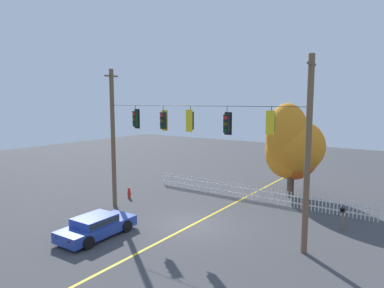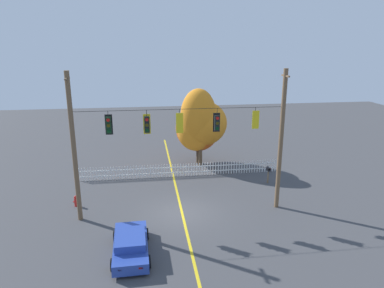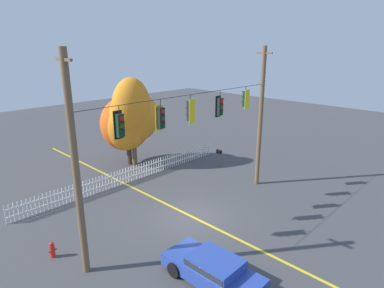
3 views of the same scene
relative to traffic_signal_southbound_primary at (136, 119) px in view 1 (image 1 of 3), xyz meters
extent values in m
plane|color=#424244|center=(4.28, -0.01, -5.98)|extent=(80.00, 80.00, 0.00)
cube|color=gold|center=(4.28, -0.01, -5.98)|extent=(0.16, 36.00, 0.01)
cylinder|color=brown|center=(-2.10, -0.01, -1.41)|extent=(0.28, 0.28, 9.15)
cylinder|color=brown|center=(10.66, -0.01, -1.41)|extent=(0.28, 0.28, 9.15)
cube|color=brown|center=(-2.10, -0.01, 2.71)|extent=(0.10, 1.10, 0.10)
cube|color=brown|center=(10.66, -0.01, 2.71)|extent=(0.10, 1.10, 0.10)
cylinder|color=black|center=(4.28, -0.01, 0.83)|extent=(12.56, 0.02, 0.02)
cylinder|color=black|center=(0.00, -0.01, 0.66)|extent=(0.03, 0.03, 0.35)
cube|color=black|center=(0.00, 0.12, 0.00)|extent=(0.43, 0.02, 1.22)
cube|color=black|center=(0.00, -0.01, 0.00)|extent=(0.30, 0.24, 0.98)
cylinder|color=red|center=(0.00, -0.14, 0.32)|extent=(0.20, 0.03, 0.20)
cube|color=black|center=(0.00, -0.19, 0.44)|extent=(0.22, 0.12, 0.06)
cylinder|color=#463B09|center=(0.00, -0.14, 0.00)|extent=(0.20, 0.03, 0.20)
cube|color=black|center=(0.00, -0.19, 0.11)|extent=(0.22, 0.12, 0.06)
cylinder|color=#073513|center=(0.00, -0.14, -0.33)|extent=(0.20, 0.03, 0.20)
cube|color=black|center=(0.00, -0.19, -0.22)|extent=(0.22, 0.12, 0.06)
cylinder|color=black|center=(2.23, -0.01, 0.64)|extent=(0.03, 0.03, 0.39)
cube|color=yellow|center=(2.23, 0.12, -0.04)|extent=(0.43, 0.02, 1.21)
cube|color=black|center=(2.23, -0.01, -0.04)|extent=(0.30, 0.24, 0.98)
cylinder|color=red|center=(2.23, -0.14, 0.29)|extent=(0.20, 0.03, 0.20)
cube|color=black|center=(2.23, -0.19, 0.40)|extent=(0.22, 0.12, 0.06)
cylinder|color=#463B09|center=(2.23, -0.14, -0.04)|extent=(0.20, 0.03, 0.20)
cube|color=black|center=(2.23, -0.19, 0.08)|extent=(0.22, 0.12, 0.06)
cylinder|color=#073513|center=(2.23, -0.14, -0.37)|extent=(0.20, 0.03, 0.20)
cube|color=black|center=(2.23, -0.19, -0.25)|extent=(0.22, 0.12, 0.06)
cylinder|color=black|center=(4.17, -0.01, 0.67)|extent=(0.03, 0.03, 0.32)
cube|color=yellow|center=(4.17, -0.14, 0.02)|extent=(0.43, 0.02, 1.23)
cube|color=black|center=(4.17, -0.01, 0.02)|extent=(0.30, 0.24, 0.99)
cylinder|color=red|center=(4.17, 0.13, 0.35)|extent=(0.20, 0.03, 0.20)
cube|color=black|center=(4.17, 0.17, 0.46)|extent=(0.22, 0.12, 0.06)
cylinder|color=#463B09|center=(4.17, 0.13, 0.02)|extent=(0.20, 0.03, 0.20)
cube|color=black|center=(4.17, 0.17, 0.13)|extent=(0.22, 0.12, 0.06)
cylinder|color=#073513|center=(4.17, 0.13, -0.32)|extent=(0.20, 0.03, 0.20)
cube|color=black|center=(4.17, 0.17, -0.20)|extent=(0.22, 0.12, 0.06)
cylinder|color=black|center=(6.48, -0.01, 0.62)|extent=(0.03, 0.03, 0.42)
cube|color=black|center=(6.48, 0.12, -0.07)|extent=(0.43, 0.02, 1.18)
cube|color=black|center=(6.48, -0.01, -0.07)|extent=(0.30, 0.24, 0.95)
cylinder|color=red|center=(6.48, -0.14, 0.25)|extent=(0.20, 0.03, 0.20)
cube|color=black|center=(6.48, -0.19, 0.37)|extent=(0.22, 0.12, 0.06)
cylinder|color=#463B09|center=(6.48, -0.14, -0.07)|extent=(0.20, 0.03, 0.20)
cube|color=black|center=(6.48, -0.19, 0.05)|extent=(0.22, 0.12, 0.06)
cylinder|color=#073513|center=(6.48, -0.14, -0.39)|extent=(0.20, 0.03, 0.20)
cube|color=black|center=(6.48, -0.19, -0.27)|extent=(0.22, 0.12, 0.06)
cylinder|color=black|center=(8.88, -0.01, 0.69)|extent=(0.03, 0.03, 0.29)
cube|color=yellow|center=(8.88, -0.14, 0.08)|extent=(0.43, 0.02, 1.14)
cube|color=black|center=(8.88, -0.01, 0.08)|extent=(0.30, 0.24, 0.92)
cylinder|color=red|center=(8.88, 0.13, 0.39)|extent=(0.20, 0.03, 0.20)
cube|color=black|center=(8.88, 0.17, 0.50)|extent=(0.22, 0.12, 0.06)
cylinder|color=#463B09|center=(8.88, 0.13, 0.08)|extent=(0.20, 0.03, 0.20)
cube|color=black|center=(8.88, 0.17, 0.20)|extent=(0.22, 0.12, 0.06)
cylinder|color=#073513|center=(8.88, 0.13, -0.22)|extent=(0.20, 0.03, 0.20)
cube|color=black|center=(8.88, 0.17, -0.11)|extent=(0.22, 0.12, 0.06)
cube|color=white|center=(-3.21, 6.52, -5.45)|extent=(0.06, 0.04, 1.07)
cube|color=white|center=(-2.99, 6.52, -5.45)|extent=(0.06, 0.04, 1.07)
cube|color=white|center=(-2.76, 6.52, -5.45)|extent=(0.06, 0.04, 1.07)
cube|color=white|center=(-2.54, 6.52, -5.45)|extent=(0.06, 0.04, 1.07)
cube|color=white|center=(-2.31, 6.52, -5.45)|extent=(0.06, 0.04, 1.07)
cube|color=white|center=(-2.09, 6.52, -5.45)|extent=(0.06, 0.04, 1.07)
cube|color=white|center=(-1.86, 6.52, -5.45)|extent=(0.06, 0.04, 1.07)
cube|color=white|center=(-1.63, 6.52, -5.45)|extent=(0.06, 0.04, 1.07)
cube|color=white|center=(-1.41, 6.52, -5.45)|extent=(0.06, 0.04, 1.07)
cube|color=white|center=(-1.18, 6.52, -5.45)|extent=(0.06, 0.04, 1.07)
cube|color=white|center=(-0.96, 6.52, -5.45)|extent=(0.06, 0.04, 1.07)
cube|color=white|center=(-0.73, 6.52, -5.45)|extent=(0.06, 0.04, 1.07)
cube|color=white|center=(-0.51, 6.52, -5.45)|extent=(0.06, 0.04, 1.07)
cube|color=white|center=(-0.28, 6.52, -5.45)|extent=(0.06, 0.04, 1.07)
cube|color=white|center=(-0.06, 6.52, -5.45)|extent=(0.06, 0.04, 1.07)
cube|color=white|center=(0.17, 6.52, -5.45)|extent=(0.06, 0.04, 1.07)
cube|color=white|center=(0.39, 6.52, -5.45)|extent=(0.06, 0.04, 1.07)
cube|color=white|center=(0.62, 6.52, -5.45)|extent=(0.06, 0.04, 1.07)
cube|color=white|center=(0.85, 6.52, -5.45)|extent=(0.06, 0.04, 1.07)
cube|color=white|center=(1.07, 6.52, -5.45)|extent=(0.06, 0.04, 1.07)
cube|color=white|center=(1.30, 6.52, -5.45)|extent=(0.06, 0.04, 1.07)
cube|color=white|center=(1.52, 6.52, -5.45)|extent=(0.06, 0.04, 1.07)
cube|color=white|center=(1.75, 6.52, -5.45)|extent=(0.06, 0.04, 1.07)
cube|color=white|center=(1.97, 6.52, -5.45)|extent=(0.06, 0.04, 1.07)
cube|color=white|center=(2.20, 6.52, -5.45)|extent=(0.06, 0.04, 1.07)
cube|color=white|center=(2.42, 6.52, -5.45)|extent=(0.06, 0.04, 1.07)
cube|color=white|center=(2.65, 6.52, -5.45)|extent=(0.06, 0.04, 1.07)
cube|color=white|center=(2.88, 6.52, -5.45)|extent=(0.06, 0.04, 1.07)
cube|color=white|center=(3.10, 6.52, -5.45)|extent=(0.06, 0.04, 1.07)
cube|color=white|center=(3.33, 6.52, -5.45)|extent=(0.06, 0.04, 1.07)
cube|color=white|center=(3.55, 6.52, -5.45)|extent=(0.06, 0.04, 1.07)
cube|color=white|center=(3.78, 6.52, -5.45)|extent=(0.06, 0.04, 1.07)
cube|color=white|center=(4.00, 6.52, -5.45)|extent=(0.06, 0.04, 1.07)
cube|color=white|center=(4.23, 6.52, -5.45)|extent=(0.06, 0.04, 1.07)
cube|color=white|center=(4.45, 6.52, -5.45)|extent=(0.06, 0.04, 1.07)
cube|color=white|center=(4.68, 6.52, -5.45)|extent=(0.06, 0.04, 1.07)
cube|color=white|center=(4.91, 6.52, -5.45)|extent=(0.06, 0.04, 1.07)
cube|color=white|center=(5.13, 6.52, -5.45)|extent=(0.06, 0.04, 1.07)
cube|color=white|center=(5.36, 6.52, -5.45)|extent=(0.06, 0.04, 1.07)
cube|color=white|center=(5.58, 6.52, -5.45)|extent=(0.06, 0.04, 1.07)
cube|color=white|center=(5.81, 6.52, -5.45)|extent=(0.06, 0.04, 1.07)
cube|color=white|center=(6.03, 6.52, -5.45)|extent=(0.06, 0.04, 1.07)
cube|color=white|center=(6.26, 6.52, -5.45)|extent=(0.06, 0.04, 1.07)
cube|color=white|center=(6.48, 6.52, -5.45)|extent=(0.06, 0.04, 1.07)
cube|color=white|center=(6.71, 6.52, -5.45)|extent=(0.06, 0.04, 1.07)
cube|color=white|center=(6.94, 6.52, -5.45)|extent=(0.06, 0.04, 1.07)
cube|color=white|center=(7.16, 6.52, -5.45)|extent=(0.06, 0.04, 1.07)
cube|color=white|center=(7.39, 6.52, -5.45)|extent=(0.06, 0.04, 1.07)
cube|color=white|center=(7.61, 6.52, -5.45)|extent=(0.06, 0.04, 1.07)
cube|color=white|center=(7.84, 6.52, -5.45)|extent=(0.06, 0.04, 1.07)
cube|color=white|center=(8.06, 6.52, -5.45)|extent=(0.06, 0.04, 1.07)
cube|color=white|center=(8.29, 6.52, -5.45)|extent=(0.06, 0.04, 1.07)
cube|color=white|center=(8.51, 6.52, -5.45)|extent=(0.06, 0.04, 1.07)
cube|color=white|center=(8.74, 6.52, -5.45)|extent=(0.06, 0.04, 1.07)
cube|color=white|center=(8.97, 6.52, -5.45)|extent=(0.06, 0.04, 1.07)
cube|color=white|center=(9.19, 6.52, -5.45)|extent=(0.06, 0.04, 1.07)
cube|color=white|center=(9.42, 6.52, -5.45)|extent=(0.06, 0.04, 1.07)
cube|color=white|center=(9.64, 6.52, -5.45)|extent=(0.06, 0.04, 1.07)
cube|color=white|center=(9.87, 6.52, -5.45)|extent=(0.06, 0.04, 1.07)
cube|color=white|center=(10.09, 6.52, -5.45)|extent=(0.06, 0.04, 1.07)
cube|color=white|center=(10.32, 6.52, -5.45)|extent=(0.06, 0.04, 1.07)
cube|color=white|center=(10.54, 6.52, -5.45)|extent=(0.06, 0.04, 1.07)
cube|color=white|center=(10.77, 6.52, -5.45)|extent=(0.06, 0.04, 1.07)
cube|color=white|center=(11.00, 6.52, -5.45)|extent=(0.06, 0.04, 1.07)
cube|color=white|center=(11.22, 6.52, -5.45)|extent=(0.06, 0.04, 1.07)
cube|color=white|center=(11.45, 6.52, -5.45)|extent=(0.06, 0.04, 1.07)
cube|color=white|center=(11.67, 6.52, -5.45)|extent=(0.06, 0.04, 1.07)
cube|color=white|center=(11.90, 6.52, -5.45)|extent=(0.06, 0.04, 1.07)
cube|color=white|center=(12.12, 6.52, -5.45)|extent=(0.06, 0.04, 1.07)
cube|color=white|center=(12.35, 6.52, -5.45)|extent=(0.06, 0.04, 1.07)
cube|color=white|center=(12.57, 6.52, -5.45)|extent=(0.06, 0.04, 1.07)
cube|color=white|center=(12.80, 6.52, -5.45)|extent=(0.06, 0.04, 1.07)
cube|color=white|center=(13.03, 6.52, -5.45)|extent=(0.06, 0.04, 1.07)
cube|color=white|center=(4.91, 6.55, -5.66)|extent=(16.24, 0.03, 0.08)
cube|color=white|center=(4.91, 6.55, -5.21)|extent=(16.24, 0.03, 0.08)
cylinder|color=#473828|center=(6.84, 9.50, -4.98)|extent=(0.39, 0.39, 2.01)
ellipsoid|color=#DB5619|center=(6.81, 9.71, -2.69)|extent=(3.95, 3.68, 4.23)
ellipsoid|color=#DB5619|center=(6.96, 9.51, -2.28)|extent=(3.15, 2.59, 3.99)
cylinder|color=brown|center=(6.91, 8.88, -4.90)|extent=(0.36, 0.36, 2.16)
ellipsoid|color=orange|center=(6.55, 9.16, -2.71)|extent=(3.30, 2.78, 3.81)
ellipsoid|color=orange|center=(7.19, 9.11, -2.16)|extent=(4.22, 3.46, 3.95)
ellipsoid|color=orange|center=(6.69, 8.61, -1.38)|extent=(3.09, 2.60, 4.70)
cube|color=#28429E|center=(1.14, -4.22, -5.53)|extent=(1.83, 4.28, 0.55)
cube|color=#28429E|center=(1.14, -4.37, -5.05)|extent=(1.57, 2.07, 0.42)
cube|color=#232D38|center=(1.14, -4.37, -5.05)|extent=(1.61, 1.99, 0.27)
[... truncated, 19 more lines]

